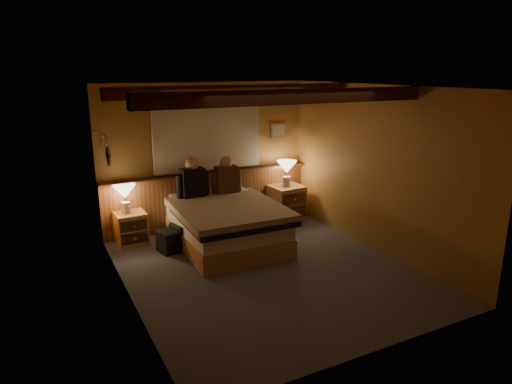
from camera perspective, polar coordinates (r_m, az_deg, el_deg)
floor at (r=6.23m, az=1.29°, el=-9.60°), size 4.20×4.20×0.00m
ceiling at (r=5.66m, az=1.43°, el=13.04°), size 4.20×4.20×0.00m
wall_back at (r=7.69m, az=-6.14°, el=4.55°), size 3.60×0.00×3.60m
wall_left at (r=5.24m, az=-16.22°, el=-1.07°), size 0.00×4.20×4.20m
wall_right at (r=6.85m, az=14.73°, el=2.80°), size 0.00×4.20×4.20m
wall_front at (r=4.18m, az=15.25°, el=-5.12°), size 3.60×0.00×3.60m
wainscot at (r=7.80m, az=-5.82°, el=-0.69°), size 3.60×0.23×0.94m
curtain_window at (r=7.58m, az=-6.02°, el=6.86°), size 2.18×0.09×1.11m
ceiling_beams at (r=5.79m, az=0.70°, el=12.21°), size 3.60×1.65×0.16m
coat_rail at (r=6.68m, az=-18.54°, el=6.29°), size 0.05×0.55×0.24m
framed_print at (r=8.19m, az=2.76°, el=7.76°), size 0.30×0.04×0.25m
bed at (r=6.91m, az=-3.69°, el=-4.03°), size 1.55×1.95×0.65m
nightstand_left at (r=7.26m, az=-15.33°, el=-4.38°), size 0.46×0.42×0.49m
nightstand_right at (r=8.16m, az=3.86°, el=-1.28°), size 0.57×0.52×0.60m
lamp_left at (r=7.12m, az=-16.10°, el=-0.14°), size 0.34×0.34×0.44m
lamp_right at (r=7.99m, az=3.86°, el=2.96°), size 0.35×0.35×0.46m
person_left at (r=7.22m, az=-7.93°, el=1.43°), size 0.54×0.23×0.65m
person_right at (r=7.41m, az=-3.72°, el=1.81°), size 0.52×0.22×0.63m
duffel_bag at (r=6.90m, az=-9.85°, el=-5.78°), size 0.59×0.43×0.39m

